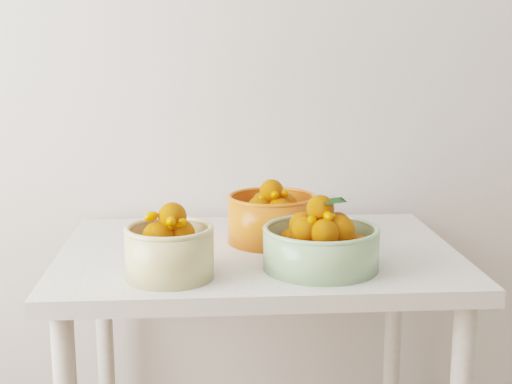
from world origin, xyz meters
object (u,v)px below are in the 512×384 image
at_px(bowl_cream, 170,249).
at_px(bowl_green, 321,243).
at_px(bowl_orange, 272,217).
at_px(table, 258,285).

bearing_deg(bowl_cream, bowl_green, 7.01).
bearing_deg(bowl_cream, bowl_orange, 47.34).
relative_size(bowl_cream, bowl_green, 0.68).
distance_m(bowl_cream, bowl_green, 0.35).
bearing_deg(bowl_orange, bowl_green, -68.58).
bearing_deg(bowl_green, bowl_cream, -172.99).
relative_size(table, bowl_green, 3.24).
height_order(table, bowl_cream, bowl_cream).
relative_size(bowl_cream, bowl_orange, 0.68).
xyz_separation_m(table, bowl_green, (0.13, -0.17, 0.16)).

